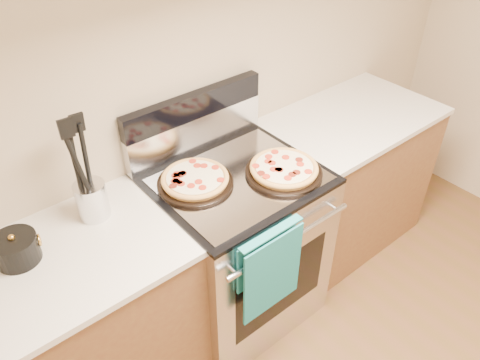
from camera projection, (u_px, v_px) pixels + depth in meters
wall_back at (186, 64)px, 2.11m from camera, size 4.00×0.00×4.00m
range_body at (236, 248)px, 2.44m from camera, size 0.76×0.68×0.90m
oven_window at (280, 287)px, 2.24m from camera, size 0.56×0.01×0.40m
cooktop at (236, 178)px, 2.16m from camera, size 0.76×0.68×0.02m
backsplash_lower at (196, 132)px, 2.29m from camera, size 0.76×0.06×0.18m
backsplash_upper at (194, 105)px, 2.20m from camera, size 0.76×0.06×0.12m
oven_handle at (291, 240)px, 2.00m from camera, size 0.70×0.03×0.03m
dish_towel at (269, 269)px, 2.00m from camera, size 0.32×0.05×0.42m
foil_sheet at (240, 179)px, 2.13m from camera, size 0.70×0.55×0.01m
cabinet_left at (74, 340)px, 2.02m from camera, size 1.00×0.62×0.88m
countertop_left at (48, 268)px, 1.74m from camera, size 1.02×0.64×0.03m
cabinet_right at (343, 182)px, 2.91m from camera, size 1.00×0.62×0.88m
countertop_right at (354, 118)px, 2.63m from camera, size 1.02×0.64×0.03m
pepperoni_pizza_back at (195, 180)px, 2.09m from camera, size 0.36×0.36×0.05m
pepperoni_pizza_front at (284, 169)px, 2.15m from camera, size 0.39×0.39×0.05m
utensil_crock at (92, 200)px, 1.91m from camera, size 0.14×0.14×0.16m
saucepan at (17, 250)px, 1.73m from camera, size 0.20×0.20×0.10m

